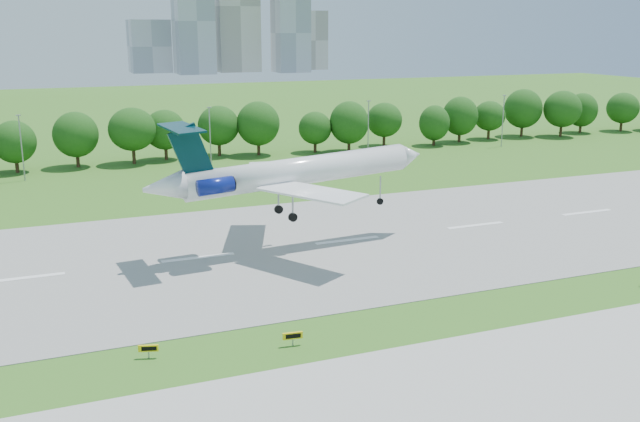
% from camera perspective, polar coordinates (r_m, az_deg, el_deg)
% --- Properties ---
extents(ground, '(600.00, 600.00, 0.00)m').
position_cam_1_polar(ground, '(66.21, -5.07, -10.12)').
color(ground, '#37661A').
rests_on(ground, ground).
extents(runway, '(400.00, 45.00, 0.08)m').
position_cam_1_polar(runway, '(88.88, -9.72, -3.72)').
color(runway, gray).
rests_on(runway, ground).
extents(tree_line, '(288.40, 8.40, 10.40)m').
position_cam_1_polar(tree_line, '(152.28, -15.17, 5.94)').
color(tree_line, '#382314').
rests_on(tree_line, ground).
extents(light_poles, '(175.90, 0.25, 12.19)m').
position_cam_1_polar(light_poles, '(142.16, -15.70, 5.39)').
color(light_poles, gray).
rests_on(light_poles, ground).
extents(skyline, '(127.00, 52.00, 80.00)m').
position_cam_1_polar(skyline, '(463.46, -7.24, 14.75)').
color(skyline, '#B2B2B7').
rests_on(skyline, ground).
extents(airliner, '(38.26, 27.75, 12.75)m').
position_cam_1_polar(airliner, '(89.09, -2.75, 3.13)').
color(airliner, white).
rests_on(airliner, ground).
extents(taxi_sign_left, '(1.70, 0.68, 1.21)m').
position_cam_1_polar(taxi_sign_left, '(63.68, -13.57, -10.65)').
color(taxi_sign_left, gray).
rests_on(taxi_sign_left, ground).
extents(taxi_sign_centre, '(1.83, 0.41, 1.28)m').
position_cam_1_polar(taxi_sign_centre, '(64.21, -2.20, -9.96)').
color(taxi_sign_centre, gray).
rests_on(taxi_sign_centre, ground).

